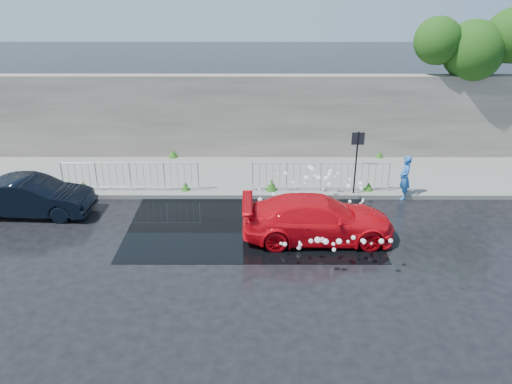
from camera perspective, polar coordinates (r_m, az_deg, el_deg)
ground at (r=15.62m, az=-2.34°, el=-5.33°), size 90.00×90.00×0.00m
pavement at (r=20.09m, az=-1.77°, el=1.93°), size 30.00×4.00×0.15m
curb at (r=18.25m, az=-1.97°, el=-0.45°), size 30.00×0.25×0.16m
retaining_wall at (r=21.58m, az=-1.65°, el=8.65°), size 30.00×0.60×3.50m
puddle at (r=16.48m, az=-0.46°, el=-3.60°), size 8.00×5.00×0.01m
sign_post at (r=18.06m, az=11.45°, el=4.42°), size 0.45×0.06×2.50m
tree at (r=23.01m, az=24.05°, el=15.11°), size 5.08×2.50×6.31m
railing_left at (r=18.89m, az=-14.18°, el=1.83°), size 5.05×0.05×1.10m
railing_right at (r=18.45m, az=7.40°, el=1.85°), size 5.05×0.05×1.10m
weeds at (r=19.44m, az=-2.57°, el=1.92°), size 12.17×3.93×0.43m
water_spray at (r=16.20m, az=7.38°, el=-1.58°), size 3.69×5.53×1.12m
red_car at (r=15.44m, az=7.11°, el=-3.03°), size 4.69×1.96×1.35m
dark_car at (r=18.44m, az=-24.16°, el=-0.48°), size 4.04×1.57×1.31m
person at (r=18.72m, az=16.64°, el=1.60°), size 0.40×0.60×1.63m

